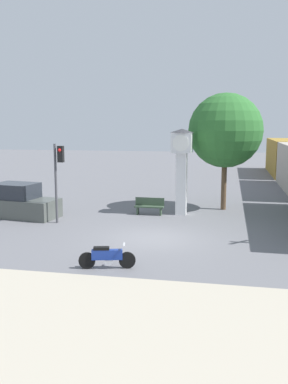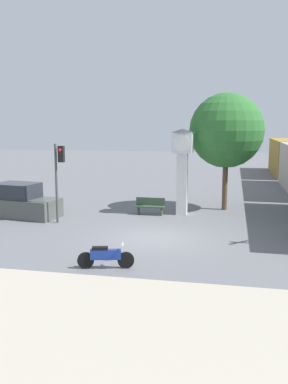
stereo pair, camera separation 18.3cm
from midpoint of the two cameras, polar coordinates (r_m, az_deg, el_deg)
ground_plane at (r=18.67m, az=1.14°, el=-6.17°), size 120.00×120.00×0.00m
sidewalk_strip at (r=11.14m, az=-6.69°, el=-16.78°), size 36.00×6.00×0.10m
motorcycle at (r=14.81m, az=-5.32°, el=-8.60°), size 1.92×0.62×0.86m
clock_tower at (r=23.15m, az=4.82°, el=4.54°), size 1.29×1.29×4.66m
traffic_light at (r=21.49m, az=-11.60°, el=3.05°), size 0.50×0.35×3.95m
street_tree at (r=24.81m, az=10.60°, el=8.04°), size 4.21×4.21×6.65m
bench at (r=23.36m, az=0.50°, el=-1.84°), size 1.60×0.44×0.92m
parked_car at (r=23.76m, az=-16.61°, el=-1.40°), size 4.42×2.42×1.80m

